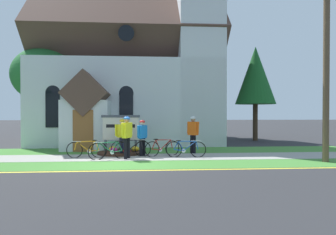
{
  "coord_description": "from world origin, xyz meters",
  "views": [
    {
      "loc": [
        1.17,
        -11.58,
        1.94
      ],
      "look_at": [
        2.3,
        3.18,
        1.72
      ],
      "focal_mm": 32.62,
      "sensor_mm": 36.0,
      "label": 1
    }
  ],
  "objects_px": {
    "cyclist_in_orange_jersey": "(127,134)",
    "cyclist_in_green_jersey": "(122,134)",
    "cyclist_in_yellow_jersey": "(142,135)",
    "bicycle_white": "(110,150)",
    "church_sign": "(121,129)",
    "bicycle_red": "(131,148)",
    "bicycle_orange": "(162,148)",
    "bicycle_yellow": "(87,149)",
    "yard_deciduous_tree": "(45,75)",
    "bicycle_silver": "(186,149)",
    "utility_pole": "(324,37)",
    "roadside_conifer": "(255,76)",
    "cyclist_in_red_jersey": "(193,131)"
  },
  "relations": [
    {
      "from": "bicycle_silver",
      "to": "roadside_conifer",
      "type": "relative_size",
      "value": 0.27
    },
    {
      "from": "bicycle_orange",
      "to": "cyclist_in_green_jersey",
      "type": "relative_size",
      "value": 0.97
    },
    {
      "from": "bicycle_yellow",
      "to": "cyclist_in_green_jersey",
      "type": "relative_size",
      "value": 1.06
    },
    {
      "from": "bicycle_red",
      "to": "yard_deciduous_tree",
      "type": "distance_m",
      "value": 8.78
    },
    {
      "from": "cyclist_in_yellow_jersey",
      "to": "cyclist_in_green_jersey",
      "type": "relative_size",
      "value": 0.98
    },
    {
      "from": "bicycle_yellow",
      "to": "bicycle_red",
      "type": "xyz_separation_m",
      "value": [
        1.88,
        0.2,
        0.01
      ]
    },
    {
      "from": "bicycle_yellow",
      "to": "bicycle_orange",
      "type": "height_order",
      "value": "bicycle_orange"
    },
    {
      "from": "cyclist_in_yellow_jersey",
      "to": "cyclist_in_orange_jersey",
      "type": "height_order",
      "value": "cyclist_in_orange_jersey"
    },
    {
      "from": "utility_pole",
      "to": "yard_deciduous_tree",
      "type": "bearing_deg",
      "value": 149.64
    },
    {
      "from": "bicycle_yellow",
      "to": "roadside_conifer",
      "type": "xyz_separation_m",
      "value": [
        10.31,
        7.6,
        4.2
      ]
    },
    {
      "from": "bicycle_orange",
      "to": "yard_deciduous_tree",
      "type": "height_order",
      "value": "yard_deciduous_tree"
    },
    {
      "from": "bicycle_red",
      "to": "cyclist_in_green_jersey",
      "type": "xyz_separation_m",
      "value": [
        -0.42,
        0.54,
        0.6
      ]
    },
    {
      "from": "bicycle_silver",
      "to": "utility_pole",
      "type": "bearing_deg",
      "value": -18.02
    },
    {
      "from": "cyclist_in_yellow_jersey",
      "to": "bicycle_white",
      "type": "bearing_deg",
      "value": -146.41
    },
    {
      "from": "cyclist_in_yellow_jersey",
      "to": "roadside_conifer",
      "type": "bearing_deg",
      "value": 42.53
    },
    {
      "from": "bicycle_silver",
      "to": "utility_pole",
      "type": "distance_m",
      "value": 7.19
    },
    {
      "from": "bicycle_silver",
      "to": "yard_deciduous_tree",
      "type": "xyz_separation_m",
      "value": [
        -7.9,
        6.0,
        3.89
      ]
    },
    {
      "from": "bicycle_white",
      "to": "cyclist_in_orange_jersey",
      "type": "relative_size",
      "value": 0.96
    },
    {
      "from": "bicycle_orange",
      "to": "cyclist_in_red_jersey",
      "type": "relative_size",
      "value": 0.9
    },
    {
      "from": "bicycle_yellow",
      "to": "cyclist_in_orange_jersey",
      "type": "xyz_separation_m",
      "value": [
        1.75,
        -0.44,
        0.7
      ]
    },
    {
      "from": "cyclist_in_orange_jersey",
      "to": "cyclist_in_green_jersey",
      "type": "distance_m",
      "value": 1.22
    },
    {
      "from": "bicycle_yellow",
      "to": "cyclist_in_yellow_jersey",
      "type": "xyz_separation_m",
      "value": [
        2.39,
        0.34,
        0.57
      ]
    },
    {
      "from": "cyclist_in_yellow_jersey",
      "to": "yard_deciduous_tree",
      "type": "bearing_deg",
      "value": 137.39
    },
    {
      "from": "bicycle_orange",
      "to": "bicycle_white",
      "type": "xyz_separation_m",
      "value": [
        -2.24,
        -0.83,
        0.01
      ]
    },
    {
      "from": "bicycle_silver",
      "to": "bicycle_red",
      "type": "bearing_deg",
      "value": 171.72
    },
    {
      "from": "cyclist_in_yellow_jersey",
      "to": "cyclist_in_orange_jersey",
      "type": "xyz_separation_m",
      "value": [
        -0.64,
        -0.78,
        0.13
      ]
    },
    {
      "from": "church_sign",
      "to": "bicycle_red",
      "type": "height_order",
      "value": "church_sign"
    },
    {
      "from": "church_sign",
      "to": "bicycle_yellow",
      "type": "relative_size",
      "value": 1.06
    },
    {
      "from": "bicycle_silver",
      "to": "roadside_conifer",
      "type": "bearing_deg",
      "value": 52.22
    },
    {
      "from": "bicycle_yellow",
      "to": "cyclist_in_orange_jersey",
      "type": "distance_m",
      "value": 1.93
    },
    {
      "from": "church_sign",
      "to": "cyclist_in_orange_jersey",
      "type": "height_order",
      "value": "church_sign"
    },
    {
      "from": "bicycle_white",
      "to": "cyclist_in_green_jersey",
      "type": "height_order",
      "value": "cyclist_in_green_jersey"
    },
    {
      "from": "bicycle_yellow",
      "to": "bicycle_white",
      "type": "relative_size",
      "value": 1.03
    },
    {
      "from": "bicycle_silver",
      "to": "roadside_conifer",
      "type": "xyz_separation_m",
      "value": [
        6.01,
        7.75,
        4.21
      ]
    },
    {
      "from": "bicycle_orange",
      "to": "roadside_conifer",
      "type": "bearing_deg",
      "value": 46.21
    },
    {
      "from": "cyclist_in_yellow_jersey",
      "to": "roadside_conifer",
      "type": "height_order",
      "value": "roadside_conifer"
    },
    {
      "from": "bicycle_white",
      "to": "roadside_conifer",
      "type": "bearing_deg",
      "value": 41.37
    },
    {
      "from": "bicycle_red",
      "to": "cyclist_in_yellow_jersey",
      "type": "distance_m",
      "value": 0.78
    },
    {
      "from": "bicycle_red",
      "to": "cyclist_in_orange_jersey",
      "type": "height_order",
      "value": "cyclist_in_orange_jersey"
    },
    {
      "from": "church_sign",
      "to": "bicycle_silver",
      "type": "distance_m",
      "value": 3.54
    },
    {
      "from": "bicycle_yellow",
      "to": "cyclist_in_yellow_jersey",
      "type": "height_order",
      "value": "cyclist_in_yellow_jersey"
    },
    {
      "from": "bicycle_orange",
      "to": "bicycle_red",
      "type": "height_order",
      "value": "bicycle_orange"
    },
    {
      "from": "bicycle_silver",
      "to": "cyclist_in_orange_jersey",
      "type": "bearing_deg",
      "value": -173.47
    },
    {
      "from": "bicycle_silver",
      "to": "utility_pole",
      "type": "xyz_separation_m",
      "value": [
        5.26,
        -1.71,
        4.59
      ]
    },
    {
      "from": "church_sign",
      "to": "bicycle_orange",
      "type": "relative_size",
      "value": 1.17
    },
    {
      "from": "cyclist_in_yellow_jersey",
      "to": "utility_pole",
      "type": "relative_size",
      "value": 0.18
    },
    {
      "from": "cyclist_in_green_jersey",
      "to": "church_sign",
      "type": "bearing_deg",
      "value": 98.33
    },
    {
      "from": "bicycle_yellow",
      "to": "yard_deciduous_tree",
      "type": "xyz_separation_m",
      "value": [
        -3.6,
        5.85,
        3.89
      ]
    },
    {
      "from": "bicycle_silver",
      "to": "cyclist_in_green_jersey",
      "type": "relative_size",
      "value": 1.06
    },
    {
      "from": "cyclist_in_orange_jersey",
      "to": "cyclist_in_green_jersey",
      "type": "relative_size",
      "value": 1.08
    }
  ]
}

